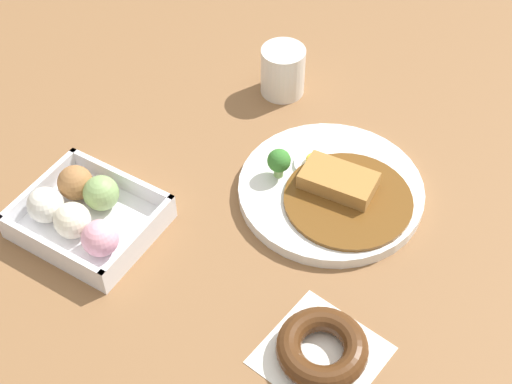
{
  "coord_description": "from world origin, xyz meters",
  "views": [
    {
      "loc": [
        0.35,
        -0.63,
        0.79
      ],
      "look_at": [
        -0.01,
        -0.04,
        0.03
      ],
      "focal_mm": 51.35,
      "sensor_mm": 36.0,
      "label": 1
    }
  ],
  "objects_px": {
    "chocolate_ring_donut": "(322,349)",
    "coffee_mug": "(283,71)",
    "donut_box": "(84,213)",
    "curry_plate": "(332,189)"
  },
  "relations": [
    {
      "from": "curry_plate",
      "to": "donut_box",
      "type": "height_order",
      "value": "curry_plate"
    },
    {
      "from": "curry_plate",
      "to": "donut_box",
      "type": "bearing_deg",
      "value": -139.55
    },
    {
      "from": "chocolate_ring_donut",
      "to": "coffee_mug",
      "type": "relative_size",
      "value": 1.84
    },
    {
      "from": "chocolate_ring_donut",
      "to": "curry_plate",
      "type": "bearing_deg",
      "value": 114.75
    },
    {
      "from": "chocolate_ring_donut",
      "to": "coffee_mug",
      "type": "xyz_separation_m",
      "value": [
        -0.29,
        0.41,
        0.03
      ]
    },
    {
      "from": "coffee_mug",
      "to": "curry_plate",
      "type": "bearing_deg",
      "value": -43.29
    },
    {
      "from": "coffee_mug",
      "to": "chocolate_ring_donut",
      "type": "bearing_deg",
      "value": -54.62
    },
    {
      "from": "curry_plate",
      "to": "coffee_mug",
      "type": "xyz_separation_m",
      "value": [
        -0.18,
        0.17,
        0.03
      ]
    },
    {
      "from": "chocolate_ring_donut",
      "to": "coffee_mug",
      "type": "height_order",
      "value": "coffee_mug"
    },
    {
      "from": "coffee_mug",
      "to": "donut_box",
      "type": "bearing_deg",
      "value": -102.5
    }
  ]
}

